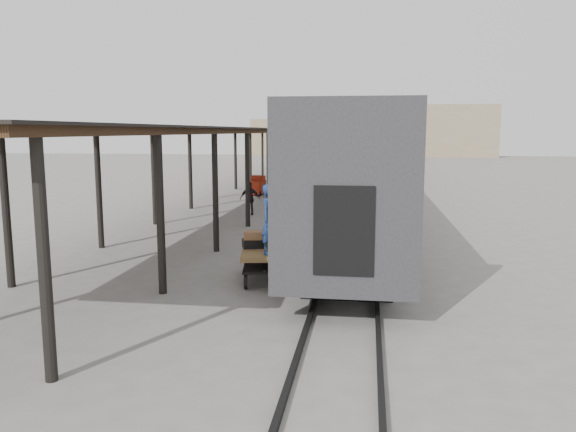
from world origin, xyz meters
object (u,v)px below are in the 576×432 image
(baggage_cart, at_px, (266,256))
(luggage_tug, at_px, (257,186))
(porter, at_px, (271,219))
(pedestrian, at_px, (250,198))

(baggage_cart, bearing_deg, luggage_tug, 92.80)
(porter, bearing_deg, baggage_cart, 45.17)
(luggage_tug, xyz_separation_m, pedestrian, (1.34, -8.36, 0.25))
(luggage_tug, height_order, porter, porter)
(luggage_tug, bearing_deg, baggage_cart, -69.74)
(luggage_tug, distance_m, pedestrian, 8.47)
(baggage_cart, bearing_deg, porter, -78.18)
(baggage_cart, xyz_separation_m, porter, (0.25, -0.65, 1.11))
(baggage_cart, relative_size, pedestrian, 1.60)
(baggage_cart, distance_m, pedestrian, 11.88)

